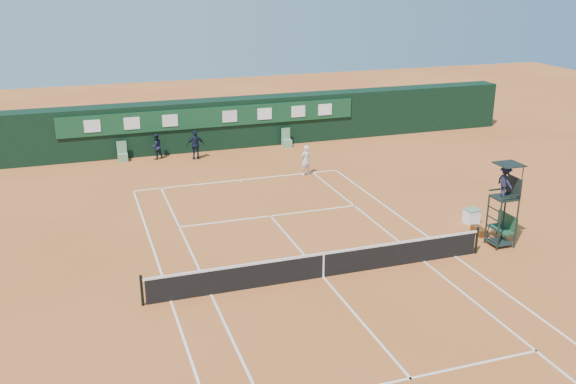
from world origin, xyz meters
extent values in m
plane|color=#C0632D|center=(0.00, 0.00, 0.00)|extent=(90.00, 90.00, 0.00)
cube|color=white|center=(0.00, 11.88, 0.01)|extent=(11.05, 0.08, 0.01)
cube|color=silver|center=(5.49, 0.00, 0.01)|extent=(0.08, 23.85, 0.01)
cube|color=white|center=(-5.49, 0.00, 0.01)|extent=(0.08, 23.85, 0.01)
cube|color=silver|center=(4.12, 0.00, 0.01)|extent=(0.08, 23.85, 0.01)
cube|color=silver|center=(-4.12, 0.00, 0.01)|extent=(0.08, 23.85, 0.01)
cube|color=white|center=(0.00, 6.40, 0.01)|extent=(8.31, 0.08, 0.01)
cube|color=silver|center=(0.00, -6.40, 0.01)|extent=(8.31, 0.08, 0.01)
cube|color=silver|center=(0.00, 0.00, 0.01)|extent=(0.08, 12.88, 0.01)
cube|color=white|center=(0.00, 11.73, 0.01)|extent=(0.08, 0.30, 0.01)
cube|color=black|center=(0.00, 0.00, 0.45)|extent=(12.60, 0.04, 0.90)
cube|color=silver|center=(0.00, 0.00, 0.93)|extent=(12.80, 0.06, 0.08)
cube|color=white|center=(0.00, 0.00, 0.46)|extent=(0.06, 0.05, 0.92)
cylinder|color=black|center=(6.40, 0.00, 0.55)|extent=(0.10, 0.10, 1.10)
cylinder|color=black|center=(-6.40, 0.00, 0.55)|extent=(0.10, 0.10, 1.10)
cube|color=black|center=(0.00, 18.75, 1.50)|extent=(40.00, 1.50, 3.00)
cube|color=#103C21|center=(0.00, 17.94, 2.10)|extent=(18.00, 0.10, 1.20)
cube|color=silver|center=(-7.00, 17.87, 2.10)|extent=(0.90, 0.04, 0.70)
cube|color=silver|center=(-4.80, 17.87, 2.10)|extent=(0.90, 0.04, 0.70)
cube|color=silver|center=(-2.60, 17.87, 2.10)|extent=(0.90, 0.04, 0.70)
cube|color=silver|center=(1.00, 17.87, 2.10)|extent=(0.90, 0.04, 0.70)
cube|color=white|center=(3.20, 17.87, 2.10)|extent=(0.90, 0.04, 0.70)
cube|color=white|center=(5.40, 17.87, 2.10)|extent=(0.90, 0.04, 0.70)
cube|color=white|center=(7.20, 17.87, 2.10)|extent=(0.90, 0.04, 0.70)
cube|color=#5B8C60|center=(-5.50, 17.45, 0.23)|extent=(0.55, 0.50, 0.46)
cube|color=#54805F|center=(-5.50, 17.67, 0.80)|extent=(0.55, 0.06, 0.70)
cube|color=#639770|center=(4.50, 17.45, 0.23)|extent=(0.55, 0.50, 0.46)
cube|color=#578562|center=(4.50, 17.67, 0.80)|extent=(0.55, 0.06, 0.70)
cylinder|color=black|center=(7.34, -0.04, 1.00)|extent=(0.07, 0.07, 2.00)
cylinder|color=black|center=(7.34, 0.76, 1.00)|extent=(0.07, 0.07, 2.00)
cylinder|color=black|center=(8.14, -0.04, 1.00)|extent=(0.07, 0.07, 2.00)
cylinder|color=black|center=(8.14, 0.76, 1.00)|extent=(0.07, 0.07, 2.00)
cube|color=black|center=(7.74, 0.36, 2.04)|extent=(0.85, 0.85, 0.08)
cube|color=black|center=(8.14, 0.36, 2.45)|extent=(0.06, 0.85, 0.80)
cube|color=black|center=(7.74, -0.06, 2.25)|extent=(0.85, 0.05, 0.06)
cube|color=black|center=(7.74, 0.78, 2.25)|extent=(0.85, 0.05, 0.06)
cylinder|color=black|center=(8.14, -0.04, 2.90)|extent=(0.04, 0.04, 1.00)
cylinder|color=black|center=(8.14, 0.76, 2.90)|extent=(0.04, 0.04, 1.00)
cube|color=black|center=(7.79, 0.36, 3.40)|extent=(0.95, 0.95, 0.04)
cube|color=black|center=(7.74, 0.36, 0.15)|extent=(0.80, 0.80, 0.05)
cube|color=black|center=(7.34, 0.36, 0.40)|extent=(0.04, 0.80, 0.04)
cube|color=black|center=(7.34, 0.36, 0.80)|extent=(0.04, 0.80, 0.04)
cube|color=black|center=(7.34, 0.36, 1.20)|extent=(0.04, 0.80, 0.04)
cube|color=black|center=(7.34, 0.36, 1.60)|extent=(0.04, 0.80, 0.04)
imported|color=black|center=(7.69, 0.36, 2.72)|extent=(0.47, 0.82, 1.28)
cube|color=#193E27|center=(8.16, 0.83, 0.45)|extent=(0.55, 1.20, 0.08)
cube|color=#1B4528|center=(8.41, 0.83, 0.80)|extent=(0.06, 1.20, 0.60)
cylinder|color=black|center=(7.94, 0.28, 0.20)|extent=(0.04, 0.04, 0.41)
cylinder|color=black|center=(8.38, 0.28, 0.20)|extent=(0.04, 0.04, 0.41)
cylinder|color=black|center=(7.94, 1.38, 0.20)|extent=(0.04, 0.04, 0.41)
cylinder|color=black|center=(8.38, 1.38, 0.20)|extent=(0.04, 0.04, 0.41)
cube|color=black|center=(7.65, 1.60, 0.15)|extent=(0.40, 0.81, 0.30)
cube|color=white|center=(8.06, 2.78, 0.30)|extent=(0.55, 0.55, 0.60)
cube|color=#5A8965|center=(8.06, 2.78, 0.62)|extent=(0.57, 0.57, 0.05)
sphere|color=yellow|center=(-0.54, 10.58, 0.03)|extent=(0.06, 0.06, 0.06)
imported|color=silver|center=(3.60, 11.62, 0.83)|extent=(0.70, 0.59, 1.65)
imported|color=black|center=(-3.58, 17.32, 0.76)|extent=(0.91, 0.83, 1.52)
imported|color=black|center=(-1.40, 16.55, 0.85)|extent=(1.01, 0.43, 1.71)
camera|label=1|loc=(-7.88, -19.31, 10.50)|focal=40.00mm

